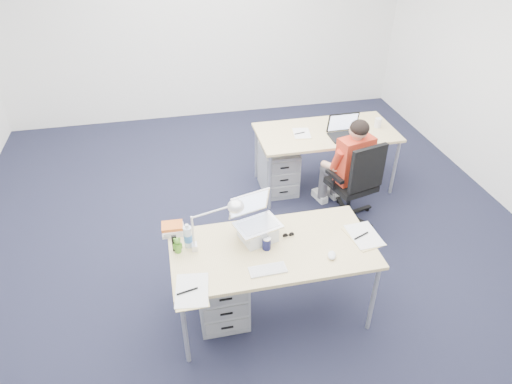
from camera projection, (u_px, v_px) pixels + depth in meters
floor at (255, 257)px, 4.56m from camera, size 7.00×7.00×0.00m
room at (255, 95)px, 3.60m from camera, size 6.02×7.02×2.80m
desk_near at (273, 252)px, 3.61m from camera, size 1.60×0.80×0.73m
desk_far at (326, 135)px, 5.28m from camera, size 1.60×0.80×0.73m
office_chair at (351, 198)px, 4.92m from camera, size 0.76×0.76×0.99m
seated_person at (346, 166)px, 4.88m from camera, size 0.46×0.69×1.17m
drawer_pedestal_near at (222, 291)px, 3.82m from camera, size 0.40×0.50×0.55m
drawer_pedestal_far at (278, 169)px, 5.43m from camera, size 0.40×0.50×0.55m
silver_laptop at (258, 220)px, 3.57m from camera, size 0.41×0.36×0.37m
wireless_keyboard at (268, 270)px, 3.37m from camera, size 0.28×0.12×0.01m
computer_mouse at (332, 255)px, 3.48m from camera, size 0.09×0.12×0.04m
headphones at (250, 232)px, 3.72m from camera, size 0.26×0.23×0.04m
can_koozie at (267, 243)px, 3.54m from camera, size 0.08×0.08×0.11m
water_bottle at (188, 236)px, 3.54m from camera, size 0.07×0.07×0.21m
bear_figurine at (178, 245)px, 3.50m from camera, size 0.08×0.06×0.14m
book_stack at (173, 229)px, 3.71m from camera, size 0.20×0.16×0.08m
cordless_phone at (174, 243)px, 3.52m from camera, size 0.04×0.03×0.14m
papers_left at (191, 292)px, 3.19m from camera, size 0.25×0.34×0.01m
papers_right at (363, 236)px, 3.69m from camera, size 0.25×0.34×0.01m
sunglasses at (288, 235)px, 3.69m from camera, size 0.10×0.05×0.02m
desk_lamp at (210, 225)px, 3.47m from camera, size 0.40×0.25×0.43m
dark_laptop at (347, 127)px, 5.05m from camera, size 0.37×0.36×0.26m
far_cup at (378, 123)px, 5.31m from camera, size 0.09×0.09×0.11m
far_papers at (301, 134)px, 5.19m from camera, size 0.21×0.29×0.01m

